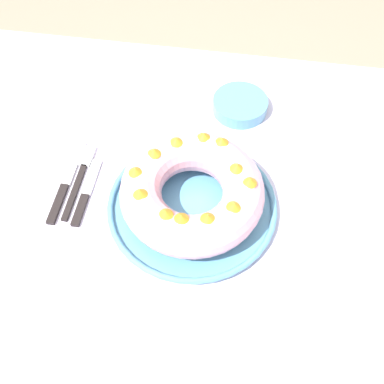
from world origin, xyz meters
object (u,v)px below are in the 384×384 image
(bundt_cake, at_px, (192,192))
(serving_knife, at_px, (64,186))
(fork, at_px, (80,177))
(side_bowl, at_px, (240,105))
(serving_dish, at_px, (192,206))
(cake_knife, at_px, (85,196))

(bundt_cake, xyz_separation_m, serving_knife, (-0.26, 0.01, -0.06))
(fork, distance_m, serving_knife, 0.04)
(bundt_cake, height_order, side_bowl, bundt_cake)
(bundt_cake, bearing_deg, fork, 170.52)
(serving_dish, height_order, fork, serving_dish)
(serving_dish, xyz_separation_m, serving_knife, (-0.26, 0.01, -0.01))
(fork, height_order, serving_knife, serving_knife)
(serving_dish, bearing_deg, side_bowl, 76.86)
(serving_dish, distance_m, bundt_cake, 0.05)
(bundt_cake, bearing_deg, serving_knife, 177.60)
(serving_knife, relative_size, cake_knife, 1.28)
(fork, xyz_separation_m, cake_knife, (0.02, -0.04, 0.00))
(serving_dish, relative_size, bundt_cake, 1.22)
(serving_knife, relative_size, side_bowl, 1.65)
(serving_dish, distance_m, serving_knife, 0.26)
(fork, distance_m, cake_knife, 0.05)
(serving_dish, bearing_deg, fork, 170.51)
(bundt_cake, relative_size, fork, 1.43)
(cake_knife, relative_size, side_bowl, 1.29)
(side_bowl, bearing_deg, cake_knife, -134.28)
(fork, bearing_deg, serving_dish, -9.25)
(serving_dish, relative_size, cake_knife, 2.05)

